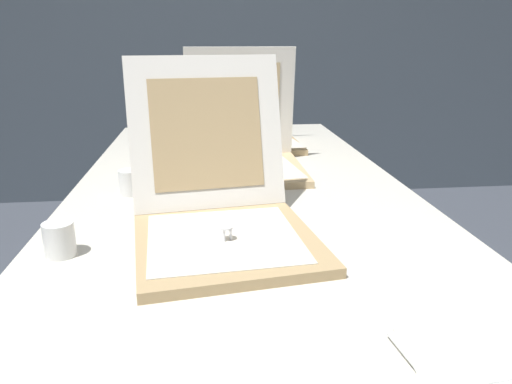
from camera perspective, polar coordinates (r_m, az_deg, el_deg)
wall_back at (r=3.57m, az=-4.87°, el=20.02°), size 10.00×0.10×2.60m
table at (r=1.37m, az=-1.59°, el=-2.04°), size 0.99×2.21×0.75m
pizza_box_front at (r=1.05m, az=-4.16°, el=-2.69°), size 0.44×0.53×0.39m
pizza_box_middle at (r=1.58m, az=-1.53°, el=4.58°), size 0.39×0.39×0.40m
pizza_box_back at (r=1.97m, az=-0.68°, el=7.29°), size 0.40×0.40×0.39m
cup_white_mid at (r=1.39m, az=-14.95°, el=1.14°), size 0.06×0.06×0.07m
cup_white_far at (r=1.67m, az=-11.83°, el=4.17°), size 0.06×0.06×0.07m
cup_white_near_left at (r=1.05m, az=-22.61°, el=-5.28°), size 0.06×0.06×0.07m
napkin_pile at (r=0.75m, az=23.07°, el=-17.96°), size 0.17×0.17×0.01m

